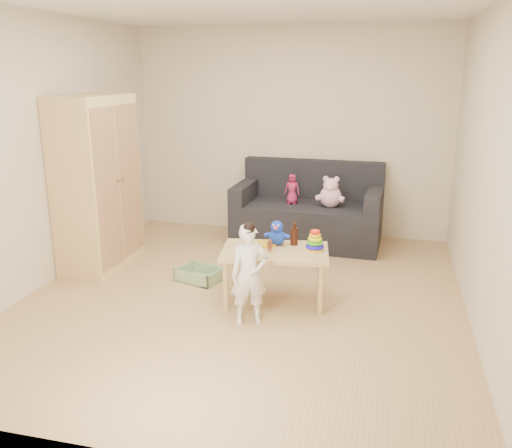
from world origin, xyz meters
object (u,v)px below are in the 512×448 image
(wardrobe, at_px, (97,183))
(toddler, at_px, (249,276))
(play_table, at_px, (275,276))
(sofa, at_px, (307,223))

(wardrobe, height_order, toddler, wardrobe)
(play_table, bearing_deg, toddler, -103.99)
(wardrobe, height_order, play_table, wardrobe)
(sofa, bearing_deg, toddler, -91.22)
(wardrobe, relative_size, play_table, 1.91)
(toddler, bearing_deg, sofa, 64.05)
(play_table, height_order, toddler, toddler)
(wardrobe, xyz_separation_m, sofa, (2.05, 1.31, -0.66))
(wardrobe, relative_size, sofa, 1.04)
(play_table, bearing_deg, wardrobe, 166.01)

